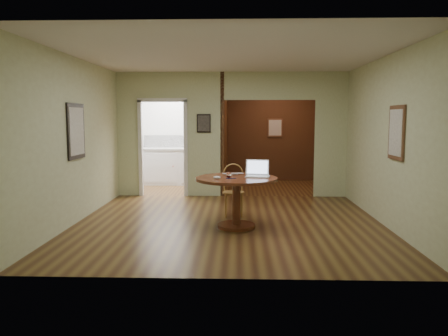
{
  "coord_description": "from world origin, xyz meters",
  "views": [
    {
      "loc": [
        0.16,
        -7.01,
        1.71
      ],
      "look_at": [
        -0.07,
        -0.2,
        0.93
      ],
      "focal_mm": 35.0,
      "sensor_mm": 36.0,
      "label": 1
    }
  ],
  "objects_px": {
    "dining_table": "(236,190)",
    "closed_laptop": "(234,174)",
    "open_laptop": "(258,172)",
    "chair": "(233,187)"
  },
  "relations": [
    {
      "from": "chair",
      "to": "closed_laptop",
      "type": "relative_size",
      "value": 2.73
    },
    {
      "from": "open_laptop",
      "to": "closed_laptop",
      "type": "relative_size",
      "value": 1.21
    },
    {
      "from": "dining_table",
      "to": "closed_laptop",
      "type": "distance_m",
      "value": 0.35
    },
    {
      "from": "dining_table",
      "to": "open_laptop",
      "type": "bearing_deg",
      "value": 19.83
    },
    {
      "from": "open_laptop",
      "to": "closed_laptop",
      "type": "xyz_separation_m",
      "value": [
        -0.38,
        0.15,
        -0.05
      ]
    },
    {
      "from": "chair",
      "to": "open_laptop",
      "type": "distance_m",
      "value": 0.92
    },
    {
      "from": "chair",
      "to": "open_laptop",
      "type": "relative_size",
      "value": 2.26
    },
    {
      "from": "closed_laptop",
      "to": "dining_table",
      "type": "bearing_deg",
      "value": -93.81
    },
    {
      "from": "chair",
      "to": "closed_laptop",
      "type": "distance_m",
      "value": 0.68
    },
    {
      "from": "dining_table",
      "to": "closed_laptop",
      "type": "height_order",
      "value": "closed_laptop"
    }
  ]
}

